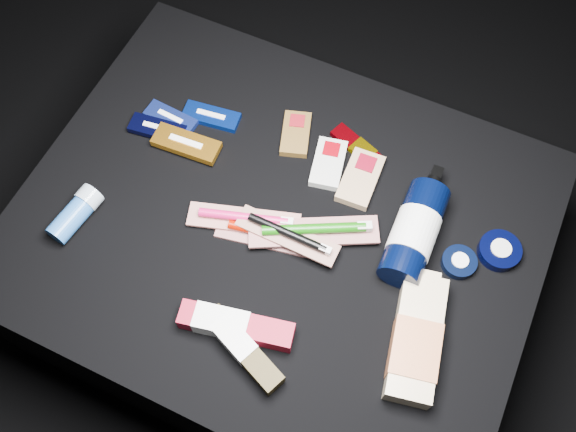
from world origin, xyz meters
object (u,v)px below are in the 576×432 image
at_px(lotion_bottle, 414,233).
at_px(bodywash_bottle, 416,341).
at_px(toothpaste_carton_red, 231,325).
at_px(deodorant_stick, 76,213).

bearing_deg(lotion_bottle, bodywash_bottle, -70.30).
relative_size(bodywash_bottle, toothpaste_carton_red, 1.17).
distance_m(lotion_bottle, toothpaste_carton_red, 0.37).
bearing_deg(deodorant_stick, toothpaste_carton_red, -2.69).
distance_m(bodywash_bottle, toothpaste_carton_red, 0.32).
bearing_deg(toothpaste_carton_red, deodorant_stick, 157.50).
xyz_separation_m(lotion_bottle, deodorant_stick, (-0.59, -0.22, -0.02)).
height_order(deodorant_stick, toothpaste_carton_red, deodorant_stick).
height_order(bodywash_bottle, toothpaste_carton_red, bodywash_bottle).
bearing_deg(bodywash_bottle, deodorant_stick, 172.07).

